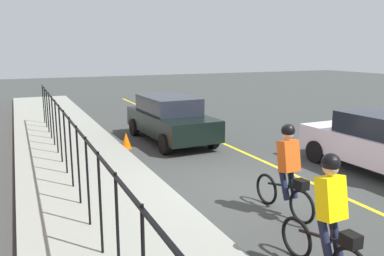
{
  "coord_description": "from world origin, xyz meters",
  "views": [
    {
      "loc": [
        -7.23,
        4.81,
        3.21
      ],
      "look_at": [
        2.69,
        0.32,
        1.0
      ],
      "focal_mm": 36.47,
      "sensor_mm": 36.0,
      "label": 1
    }
  ],
  "objects_px": {
    "cyclist_lead": "(287,170)",
    "traffic_cone_near": "(126,141)",
    "parked_sedan_rear": "(170,118)",
    "cyclist_follow": "(329,217)"
  },
  "relations": [
    {
      "from": "cyclist_lead",
      "to": "traffic_cone_near",
      "type": "height_order",
      "value": "cyclist_lead"
    },
    {
      "from": "cyclist_lead",
      "to": "traffic_cone_near",
      "type": "distance_m",
      "value": 6.61
    },
    {
      "from": "cyclist_lead",
      "to": "parked_sedan_rear",
      "type": "distance_m",
      "value": 6.81
    },
    {
      "from": "cyclist_lead",
      "to": "traffic_cone_near",
      "type": "bearing_deg",
      "value": 10.11
    },
    {
      "from": "cyclist_lead",
      "to": "cyclist_follow",
      "type": "distance_m",
      "value": 2.14
    },
    {
      "from": "cyclist_follow",
      "to": "traffic_cone_near",
      "type": "bearing_deg",
      "value": 1.52
    },
    {
      "from": "parked_sedan_rear",
      "to": "traffic_cone_near",
      "type": "relative_size",
      "value": 8.33
    },
    {
      "from": "cyclist_follow",
      "to": "parked_sedan_rear",
      "type": "height_order",
      "value": "cyclist_follow"
    },
    {
      "from": "parked_sedan_rear",
      "to": "cyclist_follow",
      "type": "bearing_deg",
      "value": -8.79
    },
    {
      "from": "cyclist_follow",
      "to": "parked_sedan_rear",
      "type": "relative_size",
      "value": 0.41
    }
  ]
}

